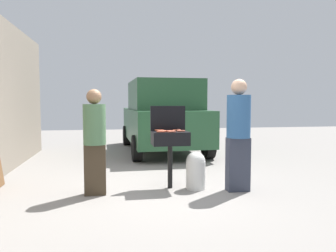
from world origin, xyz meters
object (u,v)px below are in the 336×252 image
object	(u,v)px
hot_dog_1	(162,131)
parked_minivan	(162,116)
hot_dog_5	(172,132)
hot_dog_8	(159,130)
hot_dog_4	(160,130)
propane_tank	(196,170)
hot_dog_6	(161,132)
hot_dog_7	(177,130)
hot_dog_3	(181,131)
hot_dog_9	(167,131)
hot_dog_0	(170,131)
bbq_grill	(170,140)
person_left	(95,138)
person_right	(238,131)
hot_dog_2	(162,131)

from	to	relation	value
hot_dog_1	parked_minivan	xyz separation A→B (m)	(0.63, 4.07, 0.07)
hot_dog_5	hot_dog_8	xyz separation A→B (m)	(-0.17, 0.30, 0.00)
hot_dog_4	propane_tank	bearing A→B (deg)	-21.92
hot_dog_1	hot_dog_4	bearing A→B (deg)	102.06
hot_dog_6	hot_dog_7	world-z (taller)	same
hot_dog_5	hot_dog_8	world-z (taller)	same
hot_dog_3	propane_tank	xyz separation A→B (m)	(0.23, -0.08, -0.64)
hot_dog_9	propane_tank	world-z (taller)	hot_dog_9
hot_dog_0	hot_dog_9	bearing A→B (deg)	-149.74
bbq_grill	hot_dog_8	bearing A→B (deg)	140.91
parked_minivan	propane_tank	bearing A→B (deg)	86.89
bbq_grill	hot_dog_6	world-z (taller)	hot_dog_6
hot_dog_1	bbq_grill	bearing A→B (deg)	-0.91
hot_dog_6	parked_minivan	size ratio (longest dim) A/B	0.03
bbq_grill	hot_dog_0	size ratio (longest dim) A/B	7.27
parked_minivan	hot_dog_3	bearing A→B (deg)	83.67
hot_dog_3	person_left	distance (m)	1.39
hot_dog_5	propane_tank	bearing A→B (deg)	4.45
hot_dog_3	person_right	distance (m)	0.92
hot_dog_0	hot_dog_2	xyz separation A→B (m)	(-0.14, 0.00, 0.00)
bbq_grill	person_left	xyz separation A→B (m)	(-1.21, -0.20, 0.08)
hot_dog_0	hot_dog_1	bearing A→B (deg)	157.50
hot_dog_2	hot_dog_4	bearing A→B (deg)	93.26
hot_dog_3	propane_tank	bearing A→B (deg)	-18.28
hot_dog_6	parked_minivan	world-z (taller)	parked_minivan
hot_dog_6	person_left	world-z (taller)	person_left
parked_minivan	hot_dog_8	bearing A→B (deg)	78.53
hot_dog_2	hot_dog_7	distance (m)	0.30
hot_dog_1	hot_dog_2	size ratio (longest dim) A/B	1.00
propane_tank	person_right	size ratio (longest dim) A/B	0.34
hot_dog_6	propane_tank	size ratio (longest dim) A/B	0.21
parked_minivan	hot_dog_4	bearing A→B (deg)	78.86
hot_dog_3	hot_dog_4	size ratio (longest dim) A/B	1.00
hot_dog_7	propane_tank	bearing A→B (deg)	-37.69
hot_dog_0	propane_tank	xyz separation A→B (m)	(0.41, -0.08, -0.64)
hot_dog_4	bbq_grill	bearing A→B (deg)	-31.29
hot_dog_9	person_left	xyz separation A→B (m)	(-1.14, -0.11, -0.07)
bbq_grill	propane_tank	xyz separation A→B (m)	(0.41, -0.13, -0.48)
hot_dog_6	person_left	distance (m)	1.04
hot_dog_2	hot_dog_7	xyz separation A→B (m)	(0.27, 0.13, 0.00)
hot_dog_9	person_right	world-z (taller)	person_right
hot_dog_6	hot_dog_4	bearing A→B (deg)	83.99
hot_dog_5	propane_tank	xyz separation A→B (m)	(0.41, 0.03, -0.64)
bbq_grill	parked_minivan	xyz separation A→B (m)	(0.50, 4.07, 0.22)
hot_dog_6	hot_dog_7	xyz separation A→B (m)	(0.31, 0.23, 0.00)
hot_dog_0	hot_dog_7	world-z (taller)	same
bbq_grill	hot_dog_7	size ratio (longest dim) A/B	7.27
hot_dog_2	propane_tank	bearing A→B (deg)	-8.79
hot_dog_5	person_right	bearing A→B (deg)	-10.54
hot_dog_1	person_right	xyz separation A→B (m)	(1.18, -0.36, 0.02)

